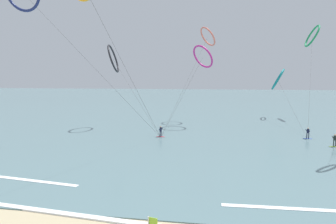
# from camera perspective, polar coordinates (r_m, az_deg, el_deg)

# --- Properties ---
(sea_water) EXTENTS (400.00, 200.00, 0.08)m
(sea_water) POSITION_cam_1_polar(r_m,az_deg,el_deg) (118.43, 6.57, 2.27)
(sea_water) COLOR slate
(sea_water) RESTS_ON ground
(surfer_crimson) EXTENTS (1.40, 0.70, 1.70)m
(surfer_crimson) POSITION_cam_1_polar(r_m,az_deg,el_deg) (45.89, -1.42, -3.89)
(surfer_crimson) COLOR red
(surfer_crimson) RESTS_ON ground
(surfer_lime) EXTENTS (1.40, 0.62, 1.70)m
(surfer_lime) POSITION_cam_1_polar(r_m,az_deg,el_deg) (45.29, 29.36, -4.92)
(surfer_lime) COLOR #8CC62D
(surfer_lime) RESTS_ON ground
(surfer_cobalt) EXTENTS (1.40, 0.72, 1.70)m
(surfer_cobalt) POSITION_cam_1_polar(r_m,az_deg,el_deg) (49.20, 25.27, -3.82)
(surfer_cobalt) COLOR #2647B7
(surfer_cobalt) RESTS_ON ground
(kite_coral) EXTENTS (8.75, 21.63, 19.54)m
(kite_coral) POSITION_cam_1_polar(r_m,az_deg,el_deg) (63.82, 7.64, 14.15)
(kite_coral) COLOR #EA7260
(kite_coral) RESTS_ON ground
(kite_teal) EXTENTS (3.95, 26.51, 11.14)m
(kite_teal) POSITION_cam_1_polar(r_m,az_deg,el_deg) (71.38, 20.36, 5.88)
(kite_teal) COLOR teal
(kite_teal) RESTS_ON ground
(kite_charcoal) EXTENTS (11.34, 10.31, 15.09)m
(kite_charcoal) POSITION_cam_1_polar(r_m,az_deg,el_deg) (55.12, -10.45, 10.03)
(kite_charcoal) COLOR black
(kite_charcoal) RESTS_ON ground
(kite_emerald) EXTENTS (8.65, 27.83, 20.77)m
(kite_emerald) POSITION_cam_1_polar(r_m,az_deg,el_deg) (75.07, 25.96, 12.98)
(kite_emerald) COLOR #199351
(kite_emerald) RESTS_ON ground
(kite_magenta) EXTENTS (8.45, 14.69, 15.16)m
(kite_magenta) POSITION_cam_1_polar(r_m,az_deg,el_deg) (56.44, 6.70, 10.51)
(kite_magenta) COLOR #CC288E
(kite_magenta) RESTS_ON ground
(wave_crest_near) EXTENTS (13.98, 1.93, 0.12)m
(wave_crest_near) POSITION_cam_1_polar(r_m,az_deg,el_deg) (22.57, -19.59, -17.89)
(wave_crest_near) COLOR white
(wave_crest_near) RESTS_ON ground
(wave_crest_mid) EXTENTS (11.26, 0.84, 0.12)m
(wave_crest_mid) POSITION_cam_1_polar(r_m,az_deg,el_deg) (23.85, 24.46, -16.73)
(wave_crest_mid) COLOR white
(wave_crest_mid) RESTS_ON ground
(wave_crest_far) EXTENTS (9.54, 1.72, 0.12)m
(wave_crest_far) POSITION_cam_1_polar(r_m,az_deg,el_deg) (29.91, -24.83, -11.92)
(wave_crest_far) COLOR white
(wave_crest_far) RESTS_ON ground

